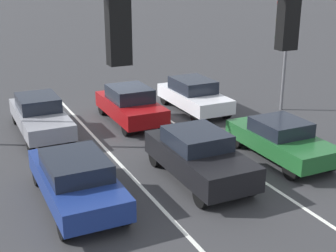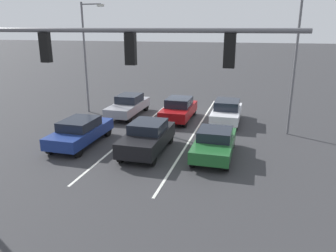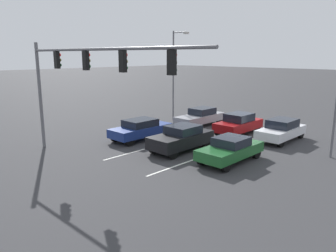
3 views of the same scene
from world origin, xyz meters
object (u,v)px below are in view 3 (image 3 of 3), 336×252
at_px(car_navy_rightlane_front, 141,129).
at_px(car_white_leftlane_second, 281,130).
at_px(car_maroon_midlane_second, 239,123).
at_px(car_darkgreen_leftlane_front, 231,149).
at_px(car_gray_rightlane_second, 200,117).
at_px(car_black_midlane_front, 181,138).
at_px(traffic_signal_gantry, 80,70).
at_px(street_lamp_right_shoulder, 175,70).

distance_m(car_navy_rightlane_front, car_white_leftlane_second, 9.76).
bearing_deg(car_white_leftlane_second, car_maroon_midlane_second, 4.83).
distance_m(car_darkgreen_leftlane_front, car_gray_rightlane_second, 9.41).
height_order(car_black_midlane_front, car_white_leftlane_second, car_black_midlane_front).
xyz_separation_m(car_white_leftlane_second, traffic_signal_gantry, (5.53, 12.13, 4.28)).
xyz_separation_m(car_gray_rightlane_second, street_lamp_right_shoulder, (3.19, -0.27, 3.74)).
distance_m(car_darkgreen_leftlane_front, car_maroon_midlane_second, 6.87).
relative_size(car_darkgreen_leftlane_front, traffic_signal_gantry, 0.32).
height_order(car_black_midlane_front, car_maroon_midlane_second, car_black_midlane_front).
relative_size(car_black_midlane_front, car_gray_rightlane_second, 0.91).
bearing_deg(street_lamp_right_shoulder, traffic_signal_gantry, 110.85).
xyz_separation_m(car_white_leftlane_second, street_lamp_right_shoulder, (10.22, -0.18, 3.75)).
distance_m(traffic_signal_gantry, street_lamp_right_shoulder, 13.19).
xyz_separation_m(car_maroon_midlane_second, street_lamp_right_shoulder, (6.98, -0.46, 3.73)).
bearing_deg(car_maroon_midlane_second, traffic_signal_gantry, 79.07).
relative_size(car_darkgreen_leftlane_front, car_white_leftlane_second, 0.99).
bearing_deg(car_white_leftlane_second, car_gray_rightlane_second, 0.73).
bearing_deg(car_gray_rightlane_second, street_lamp_right_shoulder, -4.89).
bearing_deg(car_gray_rightlane_second, car_white_leftlane_second, -179.27).
bearing_deg(street_lamp_right_shoulder, car_maroon_midlane_second, 176.25).
bearing_deg(car_black_midlane_front, street_lamp_right_shoulder, -44.76).
relative_size(traffic_signal_gantry, street_lamp_right_shoulder, 1.72).
bearing_deg(car_white_leftlane_second, car_black_midlane_front, 62.75).
relative_size(car_darkgreen_leftlane_front, car_maroon_midlane_second, 1.02).
bearing_deg(traffic_signal_gantry, car_maroon_midlane_second, -100.93).
xyz_separation_m(car_darkgreen_leftlane_front, car_gray_rightlane_second, (7.05, -6.23, 0.05)).
bearing_deg(car_white_leftlane_second, car_darkgreen_leftlane_front, 90.15).
bearing_deg(car_navy_rightlane_front, street_lamp_right_shoulder, -66.19).
relative_size(car_navy_rightlane_front, car_gray_rightlane_second, 0.96).
distance_m(car_white_leftlane_second, traffic_signal_gantry, 14.00).
xyz_separation_m(car_black_midlane_front, street_lamp_right_shoulder, (6.83, -6.77, 3.71)).
xyz_separation_m(car_darkgreen_leftlane_front, street_lamp_right_shoulder, (10.24, -6.50, 3.79)).
distance_m(car_maroon_midlane_second, car_gray_rightlane_second, 3.80).
height_order(car_navy_rightlane_front, car_darkgreen_leftlane_front, car_navy_rightlane_front).
relative_size(car_white_leftlane_second, car_gray_rightlane_second, 0.91).
xyz_separation_m(car_navy_rightlane_front, car_maroon_midlane_second, (-4.03, -6.23, 0.02)).
bearing_deg(car_navy_rightlane_front, car_darkgreen_leftlane_front, -178.49).
relative_size(car_black_midlane_front, car_maroon_midlane_second, 1.03).
distance_m(car_darkgreen_leftlane_front, street_lamp_right_shoulder, 12.71).
height_order(car_navy_rightlane_front, car_gray_rightlane_second, car_gray_rightlane_second).
bearing_deg(traffic_signal_gantry, car_gray_rightlane_second, -82.89).
height_order(car_navy_rightlane_front, traffic_signal_gantry, traffic_signal_gantry).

